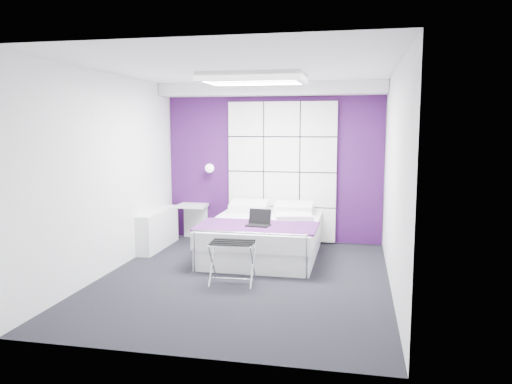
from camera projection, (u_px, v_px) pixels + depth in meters
floor at (244, 279)px, 6.31m from camera, size 4.40×4.40×0.00m
ceiling at (243, 69)px, 5.97m from camera, size 4.40×4.40×0.00m
wall_back at (273, 164)px, 8.27m from camera, size 3.60×0.00×3.60m
wall_left at (109, 174)px, 6.50m from camera, size 0.00×4.40×4.40m
wall_right at (395, 180)px, 5.78m from camera, size 0.00×4.40×4.40m
accent_wall at (273, 164)px, 8.26m from camera, size 3.58×0.02×2.58m
soffit at (271, 89)px, 7.87m from camera, size 3.58×0.50×0.20m
headboard at (282, 172)px, 8.20m from camera, size 1.80×0.08×2.30m
skylight at (254, 78)px, 6.56m from camera, size 1.36×0.86×0.12m
wall_lamp at (210, 168)px, 8.36m from camera, size 0.15×0.15×0.15m
radiator at (158, 229)px, 7.87m from camera, size 0.22×1.20×0.60m
bed at (264, 237)px, 7.38m from camera, size 1.64×1.98×0.70m
nightstand at (193, 205)px, 8.46m from camera, size 0.47×0.37×0.05m
luggage_rack at (233, 263)px, 6.10m from camera, size 0.53×0.39×0.52m
laptop at (259, 222)px, 6.86m from camera, size 0.31×0.22×0.23m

